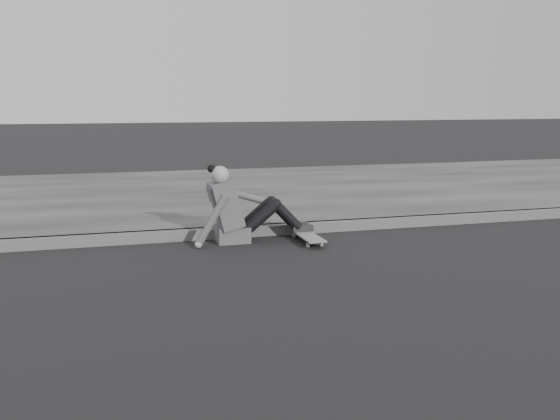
# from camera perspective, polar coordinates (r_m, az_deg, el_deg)

# --- Properties ---
(curb) EXTENTS (24.00, 0.16, 0.12)m
(curb) POSITION_cam_1_polar(r_m,az_deg,el_deg) (8.09, 12.55, -0.99)
(curb) COLOR #505050
(curb) RESTS_ON ground
(sidewalk) EXTENTS (24.00, 6.00, 0.12)m
(sidewalk) POSITION_cam_1_polar(r_m,az_deg,el_deg) (10.80, 4.93, 1.95)
(sidewalk) COLOR #393939
(sidewalk) RESTS_ON ground
(skateboard) EXTENTS (0.20, 0.78, 0.09)m
(skateboard) POSITION_cam_1_polar(r_m,az_deg,el_deg) (7.00, 2.48, -2.37)
(skateboard) COLOR gray
(skateboard) RESTS_ON ground
(seated_woman) EXTENTS (1.38, 0.46, 0.88)m
(seated_woman) POSITION_cam_1_polar(r_m,az_deg,el_deg) (6.99, -3.87, 0.01)
(seated_woman) COLOR #4A4B4D
(seated_woman) RESTS_ON ground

